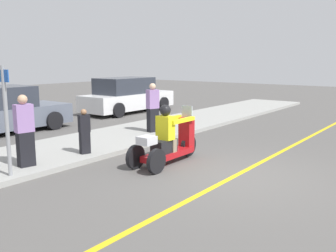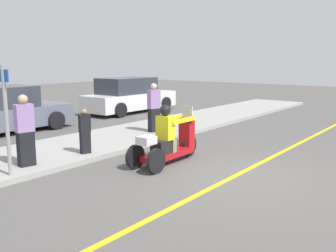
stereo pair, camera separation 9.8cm
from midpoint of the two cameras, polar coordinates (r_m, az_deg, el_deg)
name	(u,v)px [view 2 (the right image)]	position (r m, az deg, el deg)	size (l,w,h in m)	color
ground_plane	(235,176)	(8.11, 10.51, -7.50)	(60.00, 60.00, 0.00)	#565451
lane_stripe	(233,177)	(8.04, 10.25, -7.62)	(24.00, 0.12, 0.01)	gold
sidewalk_strip	(91,144)	(10.91, -11.45, -2.68)	(28.00, 2.80, 0.12)	#9E9E99
motorcycle_trike	(168,142)	(8.82, 0.34, -2.51)	(2.22, 0.70, 1.41)	black
spectator_near_curb	(85,132)	(9.49, -12.27, -0.90)	(0.30, 0.23, 1.12)	black
spectator_with_child	(25,132)	(8.69, -20.67, -0.84)	(0.41, 0.29, 1.57)	black
spectator_far_back	(154,108)	(12.08, -1.93, 2.68)	(0.42, 0.32, 1.57)	black
parked_car_lot_far	(129,96)	(17.67, -5.74, 4.56)	(4.80, 1.94, 1.62)	silver
street_sign	(6,117)	(8.02, -23.09, 1.33)	(0.08, 0.36, 2.20)	gray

